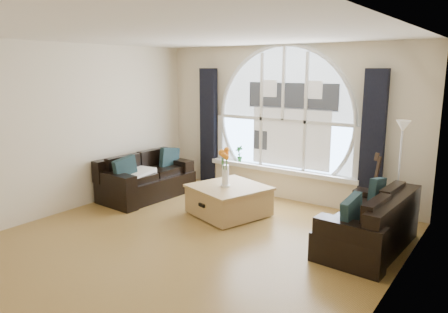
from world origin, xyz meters
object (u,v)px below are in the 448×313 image
Objects in this scene: vase_flowers at (225,162)px; floor_lamp at (399,177)px; coffee_chest at (229,199)px; guitar at (377,185)px; sofa_left at (147,175)px; potted_plant at (239,154)px; sofa_right at (368,219)px.

floor_lamp is at bearing 20.71° from vase_flowers.
guitar is (1.95, 1.19, 0.27)m from coffee_chest.
potted_plant reaches higher than sofa_left.
potted_plant is (-2.62, 0.14, 0.17)m from guitar.
sofa_right is (3.96, 0.04, 0.00)m from sofa_left.
floor_lamp is (2.36, 0.89, -0.06)m from vase_flowers.
potted_plant is at bearing 134.50° from coffee_chest.
sofa_left is 1.03× the size of sofa_right.
sofa_left is at bearing -160.68° from coffee_chest.
coffee_chest is 1.50× the size of vase_flowers.
sofa_left is 1.78m from potted_plant.
floor_lamp reaches higher than sofa_right.
vase_flowers is 1.53m from potted_plant.
sofa_right is 1.23m from guitar.
floor_lamp is at bearing 37.29° from coffee_chest.
guitar is (-0.39, 0.35, -0.27)m from floor_lamp.
vase_flowers reaches higher than sofa_right.
floor_lamp reaches higher than coffee_chest.
sofa_right is 1.55× the size of guitar.
sofa_left is 5.55× the size of potted_plant.
guitar is (1.98, 1.24, -0.33)m from vase_flowers.
vase_flowers is at bearing 3.15° from sofa_left.
guitar reaches higher than sofa_right.
potted_plant reaches higher than coffee_chest.
vase_flowers is at bearing -159.29° from floor_lamp.
coffee_chest is 1.55m from potted_plant.
coffee_chest is 2.54m from floor_lamp.
floor_lamp is (2.33, 0.84, 0.54)m from coffee_chest.
floor_lamp reaches higher than potted_plant.
coffee_chest is 2.30m from guitar.
sofa_left is at bearing 179.95° from vase_flowers.
coffee_chest is (1.77, 0.05, -0.14)m from sofa_left.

